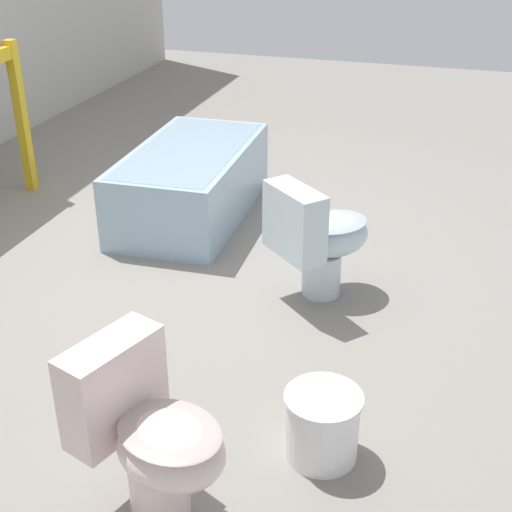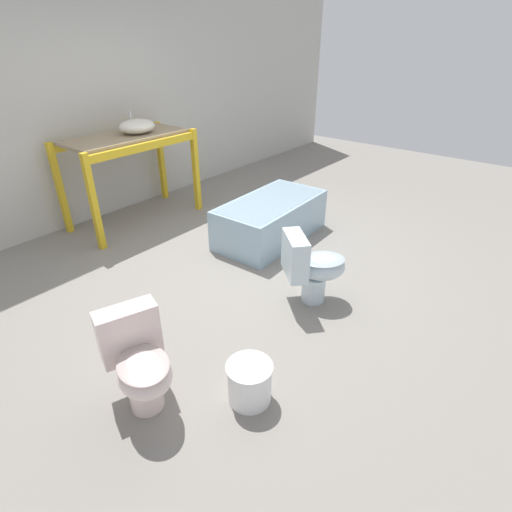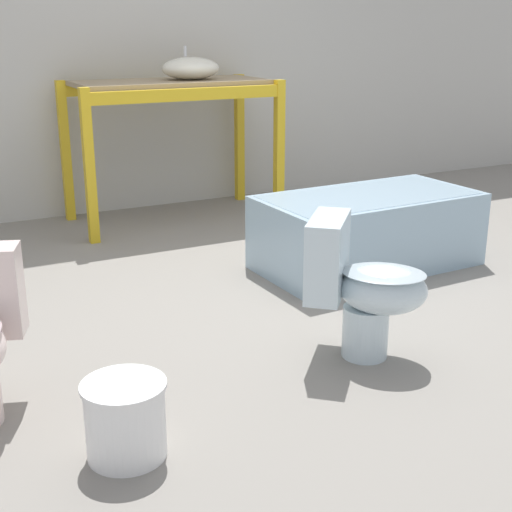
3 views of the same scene
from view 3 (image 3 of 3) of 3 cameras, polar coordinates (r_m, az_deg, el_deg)
name	(u,v)px [view 3 (image 3 of 3)]	position (r m, az deg, el deg)	size (l,w,h in m)	color
ground_plane	(265,285)	(4.40, 0.69, -2.33)	(12.00, 12.00, 0.00)	gray
warehouse_wall_rear	(135,16)	(6.24, -9.68, 18.41)	(10.80, 0.08, 3.20)	beige
shelving_rack	(171,105)	(5.79, -6.80, 11.89)	(1.62, 0.80, 1.12)	gold
sink_basin	(191,68)	(5.79, -5.25, 14.72)	(0.46, 0.38, 0.25)	silver
bathtub_main	(368,225)	(4.73, 8.93, 2.44)	(1.46, 0.79, 0.49)	#99B7CC
toilet_near	(361,285)	(3.40, 8.43, -2.30)	(0.65, 0.64, 0.68)	silver
bucket_white	(125,418)	(2.73, -10.41, -12.61)	(0.32, 0.32, 0.30)	white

